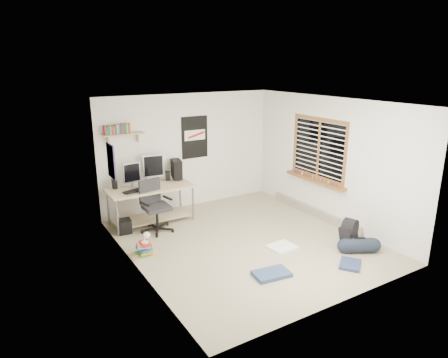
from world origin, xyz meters
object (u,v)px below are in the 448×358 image
office_chair (157,207)px  duffel_bag (359,245)px  backpack (349,238)px  desk (151,205)px  book_stack (144,246)px

office_chair → duffel_bag: bearing=-56.1°
office_chair → backpack: size_ratio=2.24×
desk → book_stack: size_ratio=3.65×
backpack → desk: bearing=111.5°
office_chair → duffel_bag: 3.71m
desk → backpack: (2.50, -2.89, -0.16)m
desk → office_chair: (-0.07, -0.46, 0.12)m
desk → book_stack: bearing=-133.5°
duffel_bag → book_stack: size_ratio=1.09×
office_chair → duffel_bag: office_chair is taller
backpack → duffel_bag: backpack is taller
desk → office_chair: size_ratio=1.68×
desk → duffel_bag: (2.53, -3.09, -0.22)m
backpack → office_chair: bearing=117.2°
office_chair → book_stack: bearing=-135.8°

